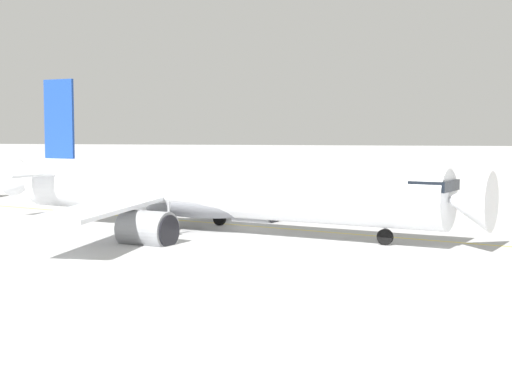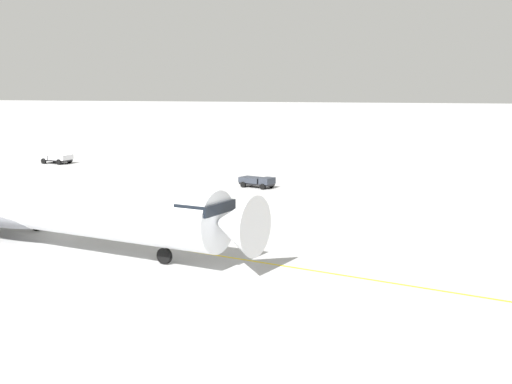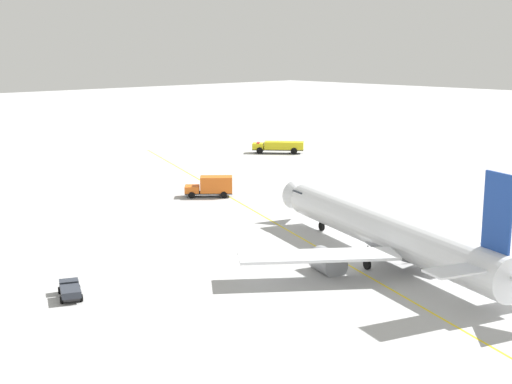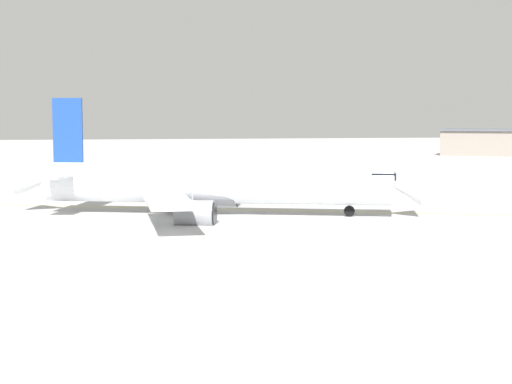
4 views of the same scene
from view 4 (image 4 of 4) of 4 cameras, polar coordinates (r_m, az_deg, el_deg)
The scene contains 5 objects.
ground_plane at distance 79.13m, azimuth -1.85°, elevation -1.59°, with size 600.00×600.00×0.00m, color #B2B2B2.
airliner_main at distance 77.73m, azimuth -3.39°, elevation 0.50°, with size 33.44×40.96×12.33m.
pushback_tug_truck at distance 124.05m, azimuth -15.40°, elevation 1.16°, with size 3.41×4.59×1.30m.
baggage_truck_truck at distance 109.55m, azimuth 1.16°, elevation 0.76°, with size 3.21×4.32×1.22m.
taxiway_centreline at distance 82.59m, azimuth -3.47°, elevation -1.30°, with size 67.84×171.74×0.01m.
Camera 4 is at (-77.34, 13.61, 9.77)m, focal length 52.95 mm.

